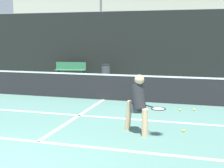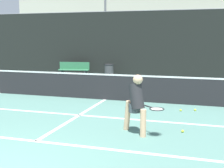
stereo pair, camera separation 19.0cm
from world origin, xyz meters
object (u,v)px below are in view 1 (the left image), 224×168
(parked_car, at_px, (204,64))
(courtside_bench, at_px, (71,69))
(player_practicing, at_px, (138,102))
(trash_bin, at_px, (106,72))

(parked_car, bearing_deg, courtside_bench, -149.06)
(player_practicing, xyz_separation_m, trash_bin, (-3.55, 9.00, -0.36))
(player_practicing, bearing_deg, courtside_bench, 162.44)
(trash_bin, bearing_deg, courtside_bench, 179.47)
(player_practicing, relative_size, trash_bin, 1.76)
(courtside_bench, distance_m, parked_car, 8.41)
(player_practicing, distance_m, trash_bin, 9.68)
(courtside_bench, distance_m, trash_bin, 2.07)
(courtside_bench, height_order, parked_car, parked_car)
(player_practicing, distance_m, parked_car, 13.44)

